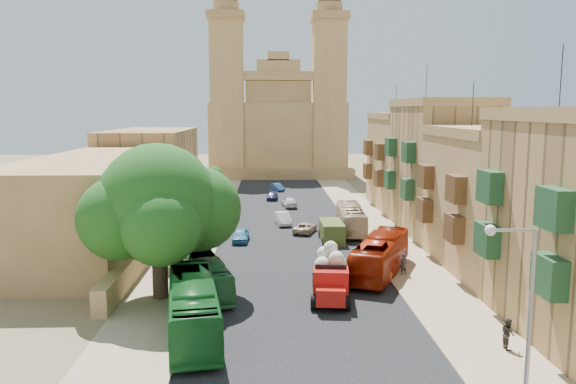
{
  "coord_description": "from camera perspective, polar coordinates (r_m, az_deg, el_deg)",
  "views": [
    {
      "loc": [
        -2.27,
        -32.99,
        12.61
      ],
      "look_at": [
        0.0,
        26.0,
        4.0
      ],
      "focal_mm": 35.0,
      "sensor_mm": 36.0,
      "label": 1
    }
  ],
  "objects": [
    {
      "name": "sidewalk_east",
      "position": [
        65.31,
        8.23,
        -2.92
      ],
      "size": [
        5.0,
        140.0,
        0.01
      ],
      "primitive_type": "cube",
      "color": "#9C8566",
      "rests_on": "ground"
    },
    {
      "name": "townhouse_d",
      "position": [
        74.54,
        11.97,
        3.15
      ],
      "size": [
        9.0,
        14.0,
        15.9
      ],
      "color": "#A67D4B",
      "rests_on": "ground"
    },
    {
      "name": "car_cream",
      "position": [
        58.37,
        1.75,
        -3.63
      ],
      "size": [
        3.0,
        4.34,
        1.1
      ],
      "primitive_type": "imported",
      "rotation": [
        0.0,
        0.0,
        2.81
      ],
      "color": "tan",
      "rests_on": "ground"
    },
    {
      "name": "ficus_tree",
      "position": [
        38.21,
        -12.94,
        -1.55
      ],
      "size": [
        10.51,
        9.67,
        10.51
      ],
      "color": "#3B2A1D",
      "rests_on": "ground"
    },
    {
      "name": "red_truck",
      "position": [
        38.36,
        4.34,
        -8.35
      ],
      "size": [
        3.13,
        6.58,
        3.72
      ],
      "color": "#B9140E",
      "rests_on": "ground"
    },
    {
      "name": "pedestrian_c",
      "position": [
        50.03,
        9.16,
        -5.4
      ],
      "size": [
        0.77,
        1.08,
        1.71
      ],
      "primitive_type": "imported",
      "rotation": [
        0.0,
        0.0,
        5.11
      ],
      "color": "#3C3C3D",
      "rests_on": "ground"
    },
    {
      "name": "streetlamp",
      "position": [
        24.4,
        22.47,
        -10.03
      ],
      "size": [
        2.11,
        0.44,
        8.22
      ],
      "color": "gray",
      "rests_on": "ground"
    },
    {
      "name": "kerb_east",
      "position": [
        64.89,
        6.06,
        -2.9
      ],
      "size": [
        0.25,
        140.0,
        0.12
      ],
      "primitive_type": "cube",
      "color": "#9C8566",
      "rests_on": "ground"
    },
    {
      "name": "church",
      "position": [
        111.67,
        -1.05,
        6.71
      ],
      "size": [
        28.0,
        22.5,
        36.3
      ],
      "color": "#A67D4B",
      "rests_on": "ground"
    },
    {
      "name": "bus_cream_east",
      "position": [
        58.91,
        6.41,
        -2.73
      ],
      "size": [
        2.86,
        10.15,
        2.8
      ],
      "primitive_type": "imported",
      "rotation": [
        0.0,
        0.0,
        3.09
      ],
      "color": "tan",
      "rests_on": "ground"
    },
    {
      "name": "pedestrian_a",
      "position": [
        44.54,
        11.66,
        -7.19
      ],
      "size": [
        0.72,
        0.6,
        1.69
      ],
      "primitive_type": "imported",
      "rotation": [
        0.0,
        0.0,
        3.51
      ],
      "color": "#28252C",
      "rests_on": "ground"
    },
    {
      "name": "west_building_mid",
      "position": [
        78.94,
        -13.7,
        2.53
      ],
      "size": [
        10.0,
        22.0,
        10.0
      ],
      "primitive_type": "cube",
      "color": "tan",
      "rests_on": "ground"
    },
    {
      "name": "car_blue_b",
      "position": [
        88.53,
        -1.12,
        0.49
      ],
      "size": [
        2.5,
        3.76,
        1.17
      ],
      "primitive_type": "imported",
      "rotation": [
        0.0,
        0.0,
        0.39
      ],
      "color": "#2D4D93",
      "rests_on": "ground"
    },
    {
      "name": "ground",
      "position": [
        35.39,
        1.66,
        -12.58
      ],
      "size": [
        260.0,
        260.0,
        0.0
      ],
      "primitive_type": "plane",
      "color": "brown"
    },
    {
      "name": "car_blue_a",
      "position": [
        54.55,
        -4.81,
        -4.42
      ],
      "size": [
        1.68,
        3.76,
        1.26
      ],
      "primitive_type": "imported",
      "rotation": [
        0.0,
        0.0,
        -0.05
      ],
      "color": "teal",
      "rests_on": "ground"
    },
    {
      "name": "kerb_west",
      "position": [
        64.4,
        -6.38,
        -2.99
      ],
      "size": [
        0.25,
        140.0,
        0.12
      ],
      "primitive_type": "cube",
      "color": "#9C8566",
      "rests_on": "ground"
    },
    {
      "name": "street_tree_c",
      "position": [
        70.0,
        -8.53,
        0.83
      ],
      "size": [
        3.51,
        3.51,
        5.4
      ],
      "color": "#3B2A1D",
      "rests_on": "ground"
    },
    {
      "name": "townhouse_c",
      "position": [
        61.05,
        15.19,
        2.65
      ],
      "size": [
        9.0,
        14.0,
        17.4
      ],
      "color": "tan",
      "rests_on": "ground"
    },
    {
      "name": "street_tree_d",
      "position": [
        81.91,
        -7.61,
        1.56
      ],
      "size": [
        3.02,
        3.02,
        4.65
      ],
      "color": "#3B2A1D",
      "rests_on": "ground"
    },
    {
      "name": "townhouse_b",
      "position": [
        48.12,
        20.07,
        -0.52
      ],
      "size": [
        9.0,
        14.0,
        14.9
      ],
      "color": "#A67D4B",
      "rests_on": "ground"
    },
    {
      "name": "sidewalk_west",
      "position": [
        64.64,
        -8.6,
        -3.04
      ],
      "size": [
        5.0,
        140.0,
        0.01
      ],
      "primitive_type": "cube",
      "color": "#9C8566",
      "rests_on": "ground"
    },
    {
      "name": "car_dkblue",
      "position": [
        79.69,
        -1.6,
        -0.41
      ],
      "size": [
        1.77,
        3.83,
        1.08
      ],
      "primitive_type": "imported",
      "rotation": [
        0.0,
        0.0,
        -0.07
      ],
      "color": "#151940",
      "rests_on": "ground"
    },
    {
      "name": "street_tree_a",
      "position": [
        46.63,
        -11.72,
        -3.69
      ],
      "size": [
        2.99,
        2.99,
        4.59
      ],
      "color": "#3B2A1D",
      "rests_on": "ground"
    },
    {
      "name": "bus_green_north",
      "position": [
        39.85,
        -8.29,
        -8.36
      ],
      "size": [
        4.6,
        9.19,
        2.5
      ],
      "primitive_type": "imported",
      "rotation": [
        0.0,
        0.0,
        0.29
      ],
      "color": "#246733",
      "rests_on": "ground"
    },
    {
      "name": "street_tree_b",
      "position": [
        58.33,
        -9.79,
        -1.43
      ],
      "size": [
        2.8,
        2.8,
        4.31
      ],
      "color": "#3B2A1D",
      "rests_on": "ground"
    },
    {
      "name": "bus_green_south",
      "position": [
        32.95,
        -9.64,
        -11.44
      ],
      "size": [
        4.33,
        11.4,
        3.1
      ],
      "primitive_type": "imported",
      "rotation": [
        0.0,
        0.0,
        0.16
      ],
      "color": "#166322",
      "rests_on": "ground"
    },
    {
      "name": "west_building_low",
      "position": [
        54.02,
        -19.11,
        -1.12
      ],
      "size": [
        10.0,
        28.0,
        8.4
      ],
      "primitive_type": "cube",
      "color": "olive",
      "rests_on": "ground"
    },
    {
      "name": "olive_pickup",
      "position": [
        54.61,
        4.45,
        -4.05
      ],
      "size": [
        2.21,
        4.77,
        1.96
      ],
      "color": "#455821",
      "rests_on": "ground"
    },
    {
      "name": "road_surface",
      "position": [
        64.28,
        -0.14,
        -3.01
      ],
      "size": [
        14.0,
        140.0,
        0.01
      ],
      "primitive_type": "cube",
      "color": "black",
      "rests_on": "ground"
    },
    {
      "name": "bus_red_east",
      "position": [
        44.2,
        9.37,
        -6.37
      ],
      "size": [
        6.62,
        10.89,
        3.0
      ],
      "primitive_type": "imported",
      "rotation": [
        0.0,
        0.0,
        2.73
      ],
      "color": "maroon",
      "rests_on": "ground"
    },
    {
      "name": "car_white_b",
      "position": [
        73.57,
        0.14,
        -1.03
      ],
      "size": [
        2.15,
        4.17,
        1.36
      ],
      "primitive_type": "imported",
      "rotation": [
        0.0,
        0.0,
        3.28
      ],
      "color": "silver",
      "rests_on": "ground"
    },
    {
      "name": "car_white_a",
      "position": [
        62.47,
        -0.54,
        -2.7
      ],
      "size": [
        2.06,
        4.37,
        1.38
      ],
      "primitive_type": "imported",
      "rotation": [
        0.0,
        0.0,
        0.15
      ],
      "color": "silver",
      "rests_on": "ground"
    },
    {
      "name": "pedestrian_b",
      "position": [
        32.94,
        21.44,
        -13.24
      ],
      "size": [
        0.65,
        0.83,
        1.68
      ],
      "primitive_type": "imported",
      "rotation": [
        0.0,
        0.0,
        1.59
      ],
      "color": "#2D2823",
      "rests_on": "ground"
    },
    {
      "name": "west_wall",
      "position": [
        55.22,
        -12.86,
        -4.16
      ],
      "size": [
        1.0,
        40.0,
        1.8
      ],
      "primitive_type": "cube",
      "color": "#A67D4B",
      "rests_on": "ground"
    }
  ]
}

